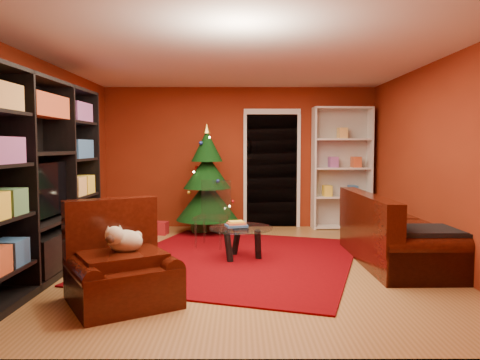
{
  "coord_description": "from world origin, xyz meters",
  "views": [
    {
      "loc": [
        -0.01,
        -5.98,
        1.51
      ],
      "look_at": [
        0.0,
        0.4,
        1.05
      ],
      "focal_mm": 35.0,
      "sensor_mm": 36.0,
      "label": 1
    }
  ],
  "objects_px": {
    "sofa": "(397,228)",
    "coffee_table": "(241,243)",
    "christmas_tree": "(207,180)",
    "white_bookshelf": "(342,168)",
    "gift_box_teal": "(142,221)",
    "dog": "(125,241)",
    "rug": "(236,259)",
    "gift_box_red": "(161,228)",
    "armchair": "(122,263)",
    "media_unit": "(40,179)",
    "gift_box_green": "(199,226)",
    "acrylic_chair": "(212,218)"
  },
  "relations": [
    {
      "from": "sofa",
      "to": "coffee_table",
      "type": "xyz_separation_m",
      "value": [
        -2.01,
        0.2,
        -0.24
      ]
    },
    {
      "from": "christmas_tree",
      "to": "white_bookshelf",
      "type": "height_order",
      "value": "white_bookshelf"
    },
    {
      "from": "gift_box_teal",
      "to": "dog",
      "type": "distance_m",
      "value": 3.89
    },
    {
      "from": "rug",
      "to": "coffee_table",
      "type": "bearing_deg",
      "value": 25.37
    },
    {
      "from": "gift_box_red",
      "to": "white_bookshelf",
      "type": "xyz_separation_m",
      "value": [
        3.22,
        0.62,
        1.0
      ]
    },
    {
      "from": "rug",
      "to": "sofa",
      "type": "xyz_separation_m",
      "value": [
        2.07,
        -0.17,
        0.45
      ]
    },
    {
      "from": "gift_box_red",
      "to": "armchair",
      "type": "distance_m",
      "value": 3.53
    },
    {
      "from": "media_unit",
      "to": "armchair",
      "type": "distance_m",
      "value": 1.62
    },
    {
      "from": "gift_box_green",
      "to": "christmas_tree",
      "type": "bearing_deg",
      "value": -3.92
    },
    {
      "from": "gift_box_red",
      "to": "acrylic_chair",
      "type": "relative_size",
      "value": 0.24
    },
    {
      "from": "gift_box_teal",
      "to": "coffee_table",
      "type": "distance_m",
      "value": 2.78
    },
    {
      "from": "media_unit",
      "to": "coffee_table",
      "type": "distance_m",
      "value": 2.61
    },
    {
      "from": "armchair",
      "to": "rug",
      "type": "bearing_deg",
      "value": 27.14
    },
    {
      "from": "gift_box_green",
      "to": "armchair",
      "type": "xyz_separation_m",
      "value": [
        -0.42,
        -3.68,
        0.27
      ]
    },
    {
      "from": "sofa",
      "to": "armchair",
      "type": "bearing_deg",
      "value": 115.12
    },
    {
      "from": "christmas_tree",
      "to": "gift_box_red",
      "type": "bearing_deg",
      "value": -168.95
    },
    {
      "from": "white_bookshelf",
      "to": "armchair",
      "type": "relative_size",
      "value": 2.24
    },
    {
      "from": "rug",
      "to": "armchair",
      "type": "height_order",
      "value": "armchair"
    },
    {
      "from": "dog",
      "to": "coffee_table",
      "type": "height_order",
      "value": "dog"
    },
    {
      "from": "media_unit",
      "to": "gift_box_teal",
      "type": "height_order",
      "value": "media_unit"
    },
    {
      "from": "dog",
      "to": "acrylic_chair",
      "type": "distance_m",
      "value": 2.51
    },
    {
      "from": "rug",
      "to": "acrylic_chair",
      "type": "height_order",
      "value": "acrylic_chair"
    },
    {
      "from": "christmas_tree",
      "to": "gift_box_teal",
      "type": "height_order",
      "value": "christmas_tree"
    },
    {
      "from": "sofa",
      "to": "coffee_table",
      "type": "relative_size",
      "value": 2.52
    },
    {
      "from": "rug",
      "to": "gift_box_red",
      "type": "relative_size",
      "value": 15.81
    },
    {
      "from": "gift_box_teal",
      "to": "acrylic_chair",
      "type": "bearing_deg",
      "value": -46.72
    },
    {
      "from": "gift_box_teal",
      "to": "gift_box_green",
      "type": "relative_size",
      "value": 1.35
    },
    {
      "from": "armchair",
      "to": "coffee_table",
      "type": "height_order",
      "value": "armchair"
    },
    {
      "from": "dog",
      "to": "coffee_table",
      "type": "relative_size",
      "value": 0.47
    },
    {
      "from": "rug",
      "to": "gift_box_green",
      "type": "distance_m",
      "value": 2.07
    },
    {
      "from": "coffee_table",
      "to": "acrylic_chair",
      "type": "relative_size",
      "value": 0.94
    },
    {
      "from": "coffee_table",
      "to": "armchair",
      "type": "bearing_deg",
      "value": -123.34
    },
    {
      "from": "gift_box_red",
      "to": "white_bookshelf",
      "type": "height_order",
      "value": "white_bookshelf"
    },
    {
      "from": "gift_box_green",
      "to": "gift_box_red",
      "type": "xyz_separation_m",
      "value": [
        -0.64,
        -0.16,
        -0.01
      ]
    },
    {
      "from": "gift_box_green",
      "to": "white_bookshelf",
      "type": "relative_size",
      "value": 0.11
    },
    {
      "from": "media_unit",
      "to": "acrylic_chair",
      "type": "relative_size",
      "value": 3.28
    },
    {
      "from": "coffee_table",
      "to": "acrylic_chair",
      "type": "bearing_deg",
      "value": 120.62
    },
    {
      "from": "gift_box_green",
      "to": "acrylic_chair",
      "type": "height_order",
      "value": "acrylic_chair"
    },
    {
      "from": "media_unit",
      "to": "gift_box_green",
      "type": "relative_size",
      "value": 12.02
    },
    {
      "from": "gift_box_teal",
      "to": "sofa",
      "type": "bearing_deg",
      "value": -31.85
    },
    {
      "from": "gift_box_teal",
      "to": "acrylic_chair",
      "type": "xyz_separation_m",
      "value": [
        1.33,
        -1.42,
        0.29
      ]
    },
    {
      "from": "christmas_tree",
      "to": "gift_box_red",
      "type": "height_order",
      "value": "christmas_tree"
    },
    {
      "from": "media_unit",
      "to": "acrylic_chair",
      "type": "height_order",
      "value": "media_unit"
    },
    {
      "from": "rug",
      "to": "white_bookshelf",
      "type": "distance_m",
      "value": 3.28
    },
    {
      "from": "media_unit",
      "to": "gift_box_green",
      "type": "xyz_separation_m",
      "value": [
        1.56,
        2.8,
        -1.01
      ]
    },
    {
      "from": "rug",
      "to": "sofa",
      "type": "bearing_deg",
      "value": -4.64
    },
    {
      "from": "armchair",
      "to": "dog",
      "type": "relative_size",
      "value": 2.54
    },
    {
      "from": "gift_box_red",
      "to": "rug",
      "type": "bearing_deg",
      "value": -54.22
    },
    {
      "from": "gift_box_teal",
      "to": "sofa",
      "type": "distance_m",
      "value": 4.45
    },
    {
      "from": "media_unit",
      "to": "gift_box_green",
      "type": "distance_m",
      "value": 3.36
    }
  ]
}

